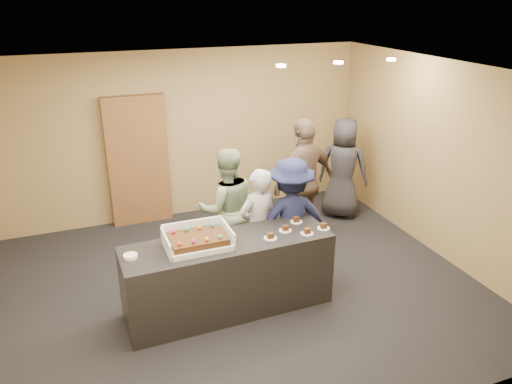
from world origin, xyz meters
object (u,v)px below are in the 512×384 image
person_server_grey (258,227)px  person_brown_extra (304,182)px  cake_box (197,242)px  person_dark_suit (343,168)px  plate_stack (130,256)px  serving_counter (229,275)px  storage_cabinet (138,161)px  person_navy_man (290,219)px  person_sage_man (227,208)px  sheet_cake (198,239)px

person_server_grey → person_brown_extra: size_ratio=0.82×
cake_box → person_dark_suit: size_ratio=0.43×
plate_stack → serving_counter: bearing=-0.8°
storage_cabinet → person_navy_man: bearing=-56.9°
plate_stack → person_sage_man: size_ratio=0.09×
storage_cabinet → serving_counter: bearing=-78.9°
person_sage_man → serving_counter: bearing=77.2°
serving_counter → sheet_cake: size_ratio=3.90×
person_navy_man → plate_stack: bearing=17.8°
person_server_grey → person_brown_extra: person_brown_extra is taller
person_sage_man → sheet_cake: bearing=61.4°
plate_stack → person_dark_suit: 4.10m
cake_box → person_brown_extra: bearing=32.8°
storage_cabinet → person_dark_suit: size_ratio=1.24×
serving_counter → sheet_cake: sheet_cake is taller
sheet_cake → person_navy_man: bearing=18.7°
serving_counter → person_dark_suit: (2.58, 1.85, 0.38)m
cake_box → sheet_cake: cake_box is taller
plate_stack → person_brown_extra: bearing=25.2°
person_brown_extra → person_dark_suit: (1.00, 0.59, -0.11)m
serving_counter → plate_stack: size_ratio=16.07×
storage_cabinet → plate_stack: (-0.53, -2.80, -0.11)m
person_navy_man → person_brown_extra: size_ratio=0.86×
person_sage_man → person_dark_suit: 2.42m
sheet_cake → plate_stack: bearing=178.8°
storage_cabinet → person_navy_man: (1.54, -2.36, -0.22)m
sheet_cake → person_dark_suit: 3.47m
serving_counter → person_server_grey: size_ratio=1.56×
sheet_cake → cake_box: bearing=89.0°
person_server_grey → person_sage_man: person_sage_man is taller
person_sage_man → plate_stack: bearing=40.0°
person_server_grey → person_brown_extra: (1.03, 0.80, 0.17)m
person_dark_suit → sheet_cake: bearing=72.6°
plate_stack → person_sage_man: (1.39, 0.99, -0.09)m
serving_counter → person_dark_suit: bearing=34.4°
person_sage_man → person_dark_suit: person_sage_man is taller
person_navy_man → person_server_grey: bearing=3.9°
cake_box → person_dark_suit: (2.92, 1.83, -0.11)m
storage_cabinet → cake_box: storage_cabinet is taller
cake_box → serving_counter: bearing=-4.4°
sheet_cake → storage_cabinet: bearing=94.2°
cake_box → person_server_grey: (0.90, 0.44, -0.18)m
person_dark_suit → serving_counter: bearing=75.9°
serving_counter → person_navy_man: size_ratio=1.48×
person_brown_extra → person_server_grey: bearing=20.3°
plate_stack → person_server_grey: person_server_grey is taller
person_server_grey → person_sage_man: size_ratio=0.92×
person_server_grey → person_dark_suit: (2.03, 1.39, 0.06)m
sheet_cake → plate_stack: 0.74m
person_sage_man → person_brown_extra: (1.26, 0.26, 0.11)m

